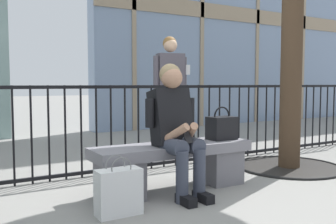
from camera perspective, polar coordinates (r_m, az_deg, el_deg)
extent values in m
plane|color=gray|center=(3.71, 0.81, -11.73)|extent=(60.00, 60.00, 0.00)
cube|color=slate|center=(3.62, 0.81, -5.63)|extent=(1.60, 0.44, 0.10)
cube|color=slate|center=(3.42, -7.35, -10.14)|extent=(0.36, 0.37, 0.35)
cube|color=slate|center=(3.98, 7.76, -8.06)|extent=(0.36, 0.37, 0.35)
cylinder|color=#383D4C|center=(3.38, 0.32, -5.13)|extent=(0.15, 0.40, 0.15)
cylinder|color=#383D4C|center=(3.27, 2.15, -9.86)|extent=(0.11, 0.11, 0.45)
cube|color=black|center=(3.27, 2.73, -13.23)|extent=(0.09, 0.22, 0.08)
cylinder|color=#383D4C|center=(3.48, 2.87, -4.88)|extent=(0.15, 0.40, 0.15)
cylinder|color=#383D4C|center=(3.37, 4.76, -9.45)|extent=(0.11, 0.11, 0.45)
cube|color=black|center=(3.37, 5.35, -12.71)|extent=(0.09, 0.22, 0.08)
cube|color=black|center=(3.52, 0.40, -0.83)|extent=(0.36, 0.30, 0.55)
cylinder|color=black|center=(3.41, -2.77, -0.16)|extent=(0.08, 0.08, 0.26)
cylinder|color=tan|center=(3.30, 1.18, -3.26)|extent=(0.16, 0.28, 0.20)
cylinder|color=black|center=(3.63, 3.37, 0.11)|extent=(0.08, 0.08, 0.26)
cylinder|color=tan|center=(3.39, 3.48, -3.07)|extent=(0.16, 0.28, 0.20)
cube|color=black|center=(3.30, 2.92, -3.62)|extent=(0.07, 0.10, 0.13)
sphere|color=tan|center=(3.49, 0.57, 5.21)|extent=(0.20, 0.20, 0.20)
sphere|color=#997F59|center=(3.51, 0.32, 5.69)|extent=(0.20, 0.20, 0.20)
cube|color=black|center=(3.92, 8.14, -2.43)|extent=(0.28, 0.19, 0.24)
torus|color=black|center=(3.91, 8.16, -0.63)|extent=(0.20, 0.02, 0.20)
cube|color=white|center=(3.02, -7.50, -11.95)|extent=(0.35, 0.17, 0.36)
torus|color=slate|center=(2.92, -7.08, -8.42)|extent=(0.17, 0.01, 0.17)
torus|color=slate|center=(3.02, -7.98, -7.99)|extent=(0.17, 0.01, 0.17)
cylinder|color=#6B6051|center=(5.46, -0.54, -1.75)|extent=(0.13, 0.13, 0.90)
cube|color=black|center=(5.49, -0.33, -6.15)|extent=(0.09, 0.22, 0.06)
cylinder|color=#6B6051|center=(5.56, 1.24, -1.64)|extent=(0.13, 0.13, 0.90)
cube|color=black|center=(5.59, 1.45, -5.96)|extent=(0.09, 0.22, 0.06)
cube|color=#4C4751|center=(5.48, 0.36, 5.92)|extent=(0.42, 0.30, 0.56)
cylinder|color=#4C4751|center=(5.36, -1.80, 5.74)|extent=(0.08, 0.08, 0.52)
cylinder|color=#4C4751|center=(5.61, 2.42, 5.67)|extent=(0.08, 0.08, 0.52)
sphere|color=#DBAD89|center=(5.51, 0.36, 10.08)|extent=(0.20, 0.20, 0.20)
sphere|color=olive|center=(5.53, 0.25, 10.37)|extent=(0.20, 0.20, 0.20)
cube|color=silver|center=(5.53, 3.04, 6.42)|extent=(0.07, 0.01, 0.14)
cylinder|color=black|center=(4.04, -22.41, -3.41)|extent=(0.02, 0.02, 1.01)
cylinder|color=black|center=(4.07, -20.00, -3.30)|extent=(0.02, 0.02, 1.01)
cylinder|color=black|center=(4.11, -17.62, -3.18)|extent=(0.02, 0.02, 1.01)
cylinder|color=black|center=(4.15, -15.29, -3.05)|extent=(0.02, 0.02, 1.01)
cylinder|color=black|center=(4.20, -13.01, -2.93)|extent=(0.02, 0.02, 1.01)
cylinder|color=black|center=(4.25, -10.79, -2.80)|extent=(0.02, 0.02, 1.01)
cylinder|color=black|center=(4.31, -8.63, -2.67)|extent=(0.02, 0.02, 1.01)
cylinder|color=black|center=(4.38, -6.53, -2.54)|extent=(0.02, 0.02, 1.01)
cylinder|color=black|center=(4.45, -4.50, -2.42)|extent=(0.02, 0.02, 1.01)
cylinder|color=black|center=(4.53, -2.54, -2.29)|extent=(0.02, 0.02, 1.01)
cylinder|color=black|center=(4.62, -0.64, -2.17)|extent=(0.02, 0.02, 1.01)
cylinder|color=black|center=(4.70, 1.18, -2.05)|extent=(0.02, 0.02, 1.01)
cylinder|color=black|center=(4.80, 2.94, -1.93)|extent=(0.02, 0.02, 1.01)
cylinder|color=black|center=(4.89, 4.62, -1.81)|extent=(0.02, 0.02, 1.01)
cylinder|color=black|center=(5.00, 6.24, -1.70)|extent=(0.02, 0.02, 1.01)
cylinder|color=black|center=(5.10, 7.79, -1.59)|extent=(0.02, 0.02, 1.01)
cylinder|color=black|center=(5.21, 9.28, -1.48)|extent=(0.02, 0.02, 1.01)
cylinder|color=black|center=(5.32, 10.71, -1.38)|extent=(0.02, 0.02, 1.01)
cylinder|color=black|center=(5.44, 12.08, -1.28)|extent=(0.02, 0.02, 1.01)
cylinder|color=black|center=(5.56, 13.38, -1.19)|extent=(0.02, 0.02, 1.01)
cylinder|color=black|center=(5.68, 14.64, -1.10)|extent=(0.02, 0.02, 1.01)
cylinder|color=black|center=(5.80, 15.84, -1.01)|extent=(0.02, 0.02, 1.01)
cylinder|color=black|center=(5.93, 16.99, -0.92)|extent=(0.02, 0.02, 1.01)
cylinder|color=black|center=(6.06, 18.09, -0.84)|extent=(0.02, 0.02, 1.01)
cylinder|color=black|center=(6.19, 19.14, -0.76)|extent=(0.02, 0.02, 1.01)
cylinder|color=black|center=(6.32, 20.15, -0.69)|extent=(0.02, 0.02, 1.01)
cylinder|color=black|center=(6.46, 21.12, -0.61)|extent=(0.02, 0.02, 1.01)
cylinder|color=black|center=(6.59, 22.05, -0.54)|extent=(0.02, 0.02, 1.01)
cylinder|color=black|center=(6.73, 22.94, -0.47)|extent=(0.02, 0.02, 1.01)
cylinder|color=black|center=(6.87, 23.80, -0.41)|extent=(0.02, 0.02, 1.01)
cube|color=black|center=(4.49, -5.46, -8.25)|extent=(7.78, 0.04, 0.04)
cube|color=black|center=(4.39, -5.55, 3.82)|extent=(7.78, 0.04, 0.04)
cylinder|color=black|center=(4.89, 17.85, -7.94)|extent=(1.24, 1.24, 0.01)
torus|color=black|center=(4.89, 17.85, -7.87)|extent=(1.27, 1.27, 0.03)
cylinder|color=#423021|center=(4.83, 18.32, 12.12)|extent=(0.25, 0.25, 3.40)
cube|color=gray|center=(11.18, 16.86, 13.24)|extent=(10.88, 0.04, 0.36)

